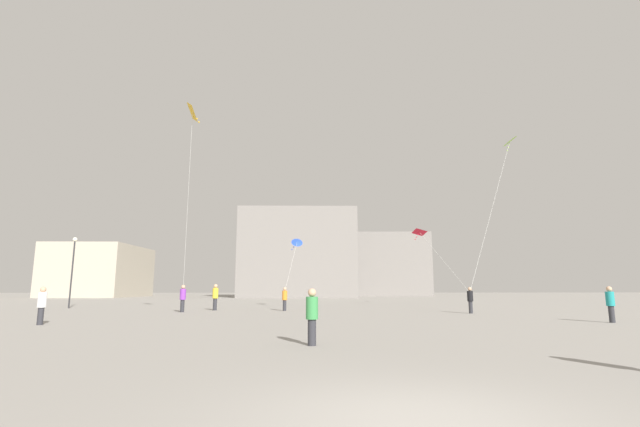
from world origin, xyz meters
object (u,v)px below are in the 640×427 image
Objects in this scene: kite_lime_delta at (509,143)px; kite_crimson_delta at (420,233)px; kite_amber_delta at (193,115)px; building_left_hall at (100,271)px; person_in_green at (312,314)px; person_in_purple at (183,297)px; person_in_white at (42,304)px; kite_cobalt_diamond at (297,242)px; person_in_orange at (285,298)px; person_in_black at (470,299)px; person_in_teal at (610,303)px; person_in_yellow at (215,296)px; building_right_hall at (383,265)px; lamppost_east at (73,261)px; building_centre_hall at (299,254)px.

kite_crimson_delta is (-6.08, 4.94, -6.70)m from kite_lime_delta.
kite_amber_delta is 0.66× the size of building_left_hall.
person_in_purple is (-7.97, 17.58, 0.12)m from person_in_green.
person_in_white is 0.92× the size of person_in_purple.
person_in_orange is at bearing -98.74° from kite_cobalt_diamond.
building_left_hall is (-28.03, 52.33, 3.57)m from person_in_purple.
person_in_purple is at bearing -95.55° from person_in_black.
person_in_yellow is at bearing -125.25° from person_in_teal.
person_in_teal is (15.40, -11.56, 0.01)m from person_in_orange.
person_in_orange is at bearing -151.94° from kite_crimson_delta.
kite_cobalt_diamond reaches higher than person_in_green.
kite_crimson_delta is at bearing 6.59° from person_in_orange.
person_in_yellow is at bearing -103.97° from person_in_black.
person_in_yellow is 0.15× the size of kite_lime_delta.
kite_lime_delta reaches higher than person_in_orange.
person_in_white is at bearing -69.13° from person_in_black.
building_right_hall is at bearing 69.00° from kite_amber_delta.
kite_lime_delta reaches higher than person_in_black.
kite_lime_delta is (2.35, 12.84, 12.11)m from person_in_teal.
lamppost_east is (-12.13, 3.95, 2.70)m from person_in_yellow.
building_left_hall is (-35.99, 69.91, 3.69)m from person_in_green.
person_in_purple is 0.30× the size of kite_cobalt_diamond.
building_right_hall is (54.00, 10.02, 1.92)m from building_left_hall.
person_in_teal is (25.68, -0.11, 0.01)m from person_in_white.
kite_amber_delta is at bearing -62.51° from building_left_hall.
person_in_white is 0.14× the size of kite_amber_delta.
kite_cobalt_diamond is 42.86m from building_centre_hall.
person_in_teal is at bearing -93.04° from building_right_hall.
person_in_orange is 61.75m from building_left_hall.
building_left_hall is (-28.86, 55.47, -7.95)m from kite_amber_delta.
person_in_yellow is 58.26m from building_left_hall.
kite_amber_delta is at bearing -40.03° from lamppost_east.
person_in_yellow is 0.33× the size of lamppost_east.
person_in_yellow reaches higher than person_in_orange.
person_in_white is at bearing -68.57° from building_left_hall.
lamppost_east is (-28.97, 8.73, 2.82)m from person_in_black.
person_in_purple is at bearing -99.12° from building_centre_hall.
lamppost_east is at bearing -69.06° from building_left_hall.
person_in_green is 0.28× the size of lamppost_east.
person_in_purple is 59.47m from building_left_hall.
person_in_black is 0.13× the size of kite_lime_delta.
building_centre_hall reaches higher than building_right_hall.
kite_amber_delta is 70.41m from building_right_hall.
person_in_yellow is 2.92m from person_in_purple.
building_left_hall is at bearing -174.67° from person_in_white.
kite_cobalt_diamond is 0.33× the size of building_left_hall.
building_centre_hall is (36.00, -2.67, 3.02)m from building_left_hall.
person_in_green is 0.96× the size of person_in_orange.
person_in_yellow is 1.14× the size of person_in_white.
kite_lime_delta is 0.69× the size of building_left_hall.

